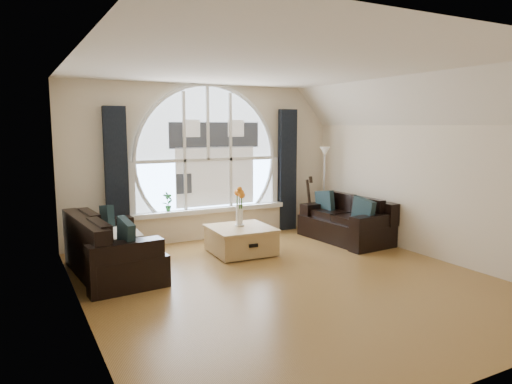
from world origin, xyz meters
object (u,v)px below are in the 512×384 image
potted_plant (168,202)px  coffee_chest (241,239)px  vase_flowers (239,202)px  sofa_right (345,218)px  guitar (307,204)px  floor_lamp (324,189)px  sofa_left (113,245)px

potted_plant → coffee_chest: bearing=-55.6°
coffee_chest → vase_flowers: bearing=79.8°
vase_flowers → coffee_chest: bearing=-102.5°
sofa_right → coffee_chest: bearing=173.2°
vase_flowers → potted_plant: 1.36m
sofa_right → guitar: 0.94m
floor_lamp → guitar: floor_lamp is taller
guitar → potted_plant: (-2.60, 0.35, 0.19)m
sofa_right → floor_lamp: (0.16, 0.85, 0.40)m
sofa_right → floor_lamp: size_ratio=1.03×
sofa_right → vase_flowers: bearing=170.7°
vase_flowers → potted_plant: size_ratio=2.11×
vase_flowers → guitar: 1.94m
floor_lamp → potted_plant: bearing=171.7°
coffee_chest → floor_lamp: 2.33m
coffee_chest → guitar: guitar is taller
sofa_left → sofa_right: bearing=-4.6°
sofa_left → guitar: (3.78, 0.95, 0.13)m
potted_plant → floor_lamp: bearing=-8.3°
vase_flowers → floor_lamp: (2.12, 0.66, -0.01)m
sofa_right → guitar: guitar is taller
vase_flowers → floor_lamp: bearing=17.2°
sofa_left → potted_plant: size_ratio=5.43×
floor_lamp → sofa_right: bearing=-100.8°
sofa_left → sofa_right: size_ratio=1.09×
coffee_chest → potted_plant: bearing=126.8°
sofa_right → coffee_chest: (-1.97, 0.10, -0.17)m
coffee_chest → guitar: 2.00m
coffee_chest → potted_plant: 1.50m
sofa_right → guitar: size_ratio=1.56×
sofa_right → coffee_chest: sofa_right is taller
sofa_left → coffee_chest: 1.99m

